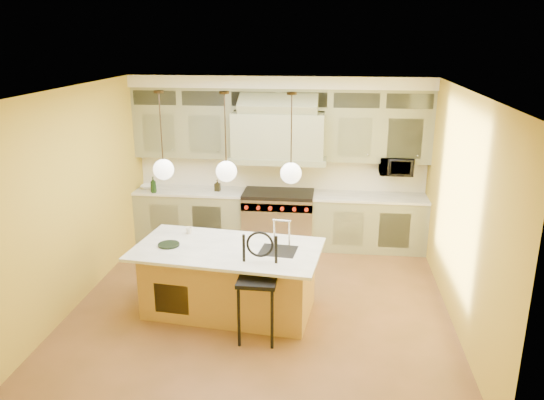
# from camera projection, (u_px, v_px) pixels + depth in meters

# --- Properties ---
(floor) EXTENTS (5.00, 5.00, 0.00)m
(floor) POSITION_uv_depth(u_px,v_px,m) (262.00, 303.00, 7.31)
(floor) COLOR brown
(floor) RESTS_ON ground
(ceiling) EXTENTS (5.00, 5.00, 0.00)m
(ceiling) POSITION_uv_depth(u_px,v_px,m) (261.00, 89.00, 6.44)
(ceiling) COLOR white
(ceiling) RESTS_ON wall_back
(wall_back) EXTENTS (5.00, 0.00, 5.00)m
(wall_back) POSITION_uv_depth(u_px,v_px,m) (281.00, 159.00, 9.24)
(wall_back) COLOR gold
(wall_back) RESTS_ON ground
(wall_front) EXTENTS (5.00, 0.00, 5.00)m
(wall_front) POSITION_uv_depth(u_px,v_px,m) (222.00, 291.00, 4.50)
(wall_front) COLOR gold
(wall_front) RESTS_ON ground
(wall_left) EXTENTS (0.00, 5.00, 5.00)m
(wall_left) POSITION_uv_depth(u_px,v_px,m) (78.00, 196.00, 7.15)
(wall_left) COLOR gold
(wall_left) RESTS_ON ground
(wall_right) EXTENTS (0.00, 5.00, 5.00)m
(wall_right) POSITION_uv_depth(u_px,v_px,m) (460.00, 210.00, 6.59)
(wall_right) COLOR gold
(wall_right) RESTS_ON ground
(back_cabinetry) EXTENTS (5.00, 0.77, 2.90)m
(back_cabinetry) POSITION_uv_depth(u_px,v_px,m) (279.00, 164.00, 8.99)
(back_cabinetry) COLOR gray
(back_cabinetry) RESTS_ON floor
(range) EXTENTS (1.20, 0.74, 0.96)m
(range) POSITION_uv_depth(u_px,v_px,m) (278.00, 218.00, 9.19)
(range) COLOR silver
(range) RESTS_ON floor
(kitchen_island) EXTENTS (2.50, 1.51, 1.35)m
(kitchen_island) POSITION_uv_depth(u_px,v_px,m) (230.00, 278.00, 6.97)
(kitchen_island) COLOR #AD7F3D
(kitchen_island) RESTS_ON floor
(counter_stool) EXTENTS (0.46, 0.46, 1.31)m
(counter_stool) POSITION_uv_depth(u_px,v_px,m) (258.00, 280.00, 6.26)
(counter_stool) COLOR black
(counter_stool) RESTS_ON floor
(microwave) EXTENTS (0.54, 0.37, 0.30)m
(microwave) POSITION_uv_depth(u_px,v_px,m) (396.00, 166.00, 8.79)
(microwave) COLOR black
(microwave) RESTS_ON back_cabinetry
(oil_bottle_a) EXTENTS (0.12, 0.12, 0.28)m
(oil_bottle_a) POSITION_uv_depth(u_px,v_px,m) (153.00, 185.00, 9.04)
(oil_bottle_a) COLOR black
(oil_bottle_a) RESTS_ON back_cabinetry
(oil_bottle_b) EXTENTS (0.10, 0.10, 0.20)m
(oil_bottle_b) POSITION_uv_depth(u_px,v_px,m) (217.00, 185.00, 9.15)
(oil_bottle_b) COLOR black
(oil_bottle_b) RESTS_ON back_cabinetry
(fruit_bowl) EXTENTS (0.27, 0.27, 0.07)m
(fruit_bowl) POSITION_uv_depth(u_px,v_px,m) (149.00, 187.00, 9.31)
(fruit_bowl) COLOR white
(fruit_bowl) RESTS_ON back_cabinetry
(cup) EXTENTS (0.11, 0.11, 0.09)m
(cup) POSITION_uv_depth(u_px,v_px,m) (189.00, 230.00, 7.27)
(cup) COLOR silver
(cup) RESTS_ON kitchen_island
(pendant_left) EXTENTS (0.26, 0.26, 1.11)m
(pendant_left) POSITION_uv_depth(u_px,v_px,m) (163.00, 167.00, 6.62)
(pendant_left) COLOR #2D2319
(pendant_left) RESTS_ON ceiling
(pendant_center) EXTENTS (0.26, 0.26, 1.11)m
(pendant_center) POSITION_uv_depth(u_px,v_px,m) (226.00, 169.00, 6.53)
(pendant_center) COLOR #2D2319
(pendant_center) RESTS_ON ceiling
(pendant_right) EXTENTS (0.26, 0.26, 1.11)m
(pendant_right) POSITION_uv_depth(u_px,v_px,m) (291.00, 171.00, 6.44)
(pendant_right) COLOR #2D2319
(pendant_right) RESTS_ON ceiling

